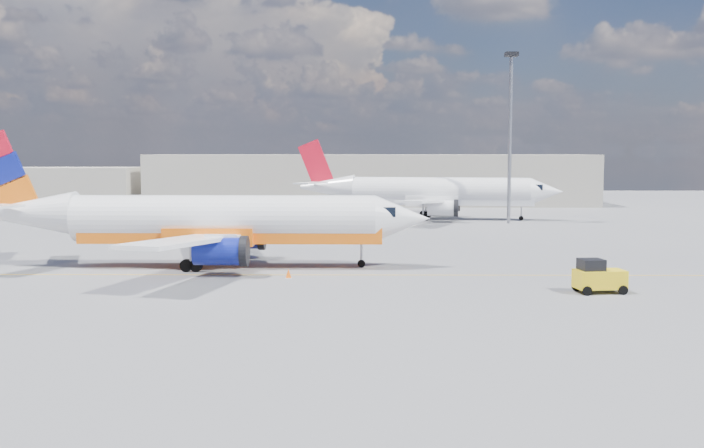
{
  "coord_description": "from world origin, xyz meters",
  "views": [
    {
      "loc": [
        2.97,
        -50.49,
        8.51
      ],
      "look_at": [
        2.54,
        3.45,
        3.5
      ],
      "focal_mm": 40.0,
      "sensor_mm": 36.0,
      "label": 1
    }
  ],
  "objects_px": {
    "second_jet": "(432,192)",
    "main_jet": "(211,221)",
    "gse_tug": "(598,277)",
    "traffic_cone": "(288,274)"
  },
  "relations": [
    {
      "from": "second_jet",
      "to": "main_jet",
      "type": "bearing_deg",
      "value": -107.32
    },
    {
      "from": "main_jet",
      "to": "traffic_cone",
      "type": "bearing_deg",
      "value": -39.53
    },
    {
      "from": "traffic_cone",
      "to": "gse_tug",
      "type": "bearing_deg",
      "value": -15.35
    },
    {
      "from": "main_jet",
      "to": "traffic_cone",
      "type": "relative_size",
      "value": 52.21
    },
    {
      "from": "second_jet",
      "to": "traffic_cone",
      "type": "relative_size",
      "value": 52.05
    },
    {
      "from": "main_jet",
      "to": "second_jet",
      "type": "height_order",
      "value": "main_jet"
    },
    {
      "from": "main_jet",
      "to": "gse_tug",
      "type": "height_order",
      "value": "main_jet"
    },
    {
      "from": "main_jet",
      "to": "gse_tug",
      "type": "distance_m",
      "value": 27.5
    },
    {
      "from": "gse_tug",
      "to": "traffic_cone",
      "type": "height_order",
      "value": "gse_tug"
    },
    {
      "from": "main_jet",
      "to": "gse_tug",
      "type": "xyz_separation_m",
      "value": [
        25.32,
        -10.45,
        -2.41
      ]
    }
  ]
}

